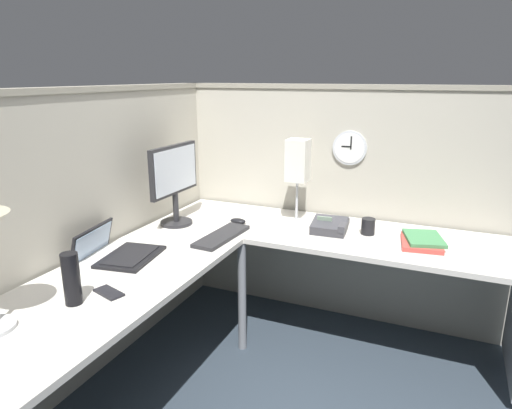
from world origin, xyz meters
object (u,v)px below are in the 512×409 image
object	(u,v)px
laptop	(114,252)
book_stack	(422,241)
monitor	(175,179)
computer_mouse	(238,221)
office_phone	(331,227)
cell_phone	(109,293)
desk_lamp_paper	(298,163)
keyboard	(222,236)
wall_clock	(350,148)
coffee_mug	(368,226)
thermos_flask	(71,279)

from	to	relation	value
laptop	book_stack	world-z (taller)	laptop
monitor	computer_mouse	world-z (taller)	monitor
office_phone	book_stack	world-z (taller)	office_phone
cell_phone	desk_lamp_paper	world-z (taller)	desk_lamp_paper
keyboard	office_phone	bearing A→B (deg)	-54.68
computer_mouse	book_stack	world-z (taller)	book_stack
office_phone	book_stack	xyz separation A→B (m)	(0.01, -0.52, -0.02)
wall_clock	coffee_mug	bearing A→B (deg)	-147.65
computer_mouse	wall_clock	bearing A→B (deg)	-53.52
thermos_flask	wall_clock	distance (m)	1.85
laptop	cell_phone	bearing A→B (deg)	-142.81
thermos_flask	cell_phone	bearing A→B (deg)	-30.00
computer_mouse	book_stack	xyz separation A→B (m)	(0.07, -1.10, 0.00)
desk_lamp_paper	thermos_flask	bearing A→B (deg)	160.23
desk_lamp_paper	coffee_mug	size ratio (longest dim) A/B	5.52
book_stack	wall_clock	xyz separation A→B (m)	(0.36, 0.51, 0.43)
book_stack	cell_phone	bearing A→B (deg)	134.09
book_stack	wall_clock	distance (m)	0.76
monitor	coffee_mug	xyz separation A→B (m)	(0.29, -1.14, -0.25)
keyboard	office_phone	world-z (taller)	office_phone
keyboard	cell_phone	bearing A→B (deg)	175.03
laptop	wall_clock	bearing A→B (deg)	-38.81
computer_mouse	cell_phone	size ratio (longest dim) A/B	0.72
laptop	coffee_mug	distance (m)	1.44
office_phone	cell_phone	bearing A→B (deg)	149.48
laptop	office_phone	xyz separation A→B (m)	(0.81, -0.94, 0.01)
monitor	book_stack	world-z (taller)	monitor
computer_mouse	laptop	bearing A→B (deg)	154.28
cell_phone	office_phone	bearing A→B (deg)	-13.11
laptop	computer_mouse	xyz separation A→B (m)	(0.74, -0.36, -0.01)
thermos_flask	book_stack	bearing A→B (deg)	-44.66
monitor	office_phone	bearing A→B (deg)	-76.38
cell_phone	office_phone	distance (m)	1.33
laptop	wall_clock	size ratio (longest dim) A/B	1.95
coffee_mug	cell_phone	bearing A→B (deg)	143.77
monitor	keyboard	world-z (taller)	monitor
book_stack	coffee_mug	size ratio (longest dim) A/B	3.32
cell_phone	coffee_mug	xyz separation A→B (m)	(1.21, -0.89, 0.04)
thermos_flask	desk_lamp_paper	bearing A→B (deg)	-19.77
keyboard	desk_lamp_paper	world-z (taller)	desk_lamp_paper
monitor	office_phone	distance (m)	0.99
monitor	wall_clock	bearing A→B (deg)	-57.58
laptop	keyboard	xyz separation A→B (m)	(0.47, -0.38, -0.01)
keyboard	coffee_mug	world-z (taller)	coffee_mug
desk_lamp_paper	wall_clock	size ratio (longest dim) A/B	2.41
book_stack	laptop	bearing A→B (deg)	119.25
keyboard	cell_phone	size ratio (longest dim) A/B	2.99
computer_mouse	thermos_flask	bearing A→B (deg)	172.02
wall_clock	office_phone	bearing A→B (deg)	178.27
monitor	laptop	xyz separation A→B (m)	(-0.58, 0.01, -0.27)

